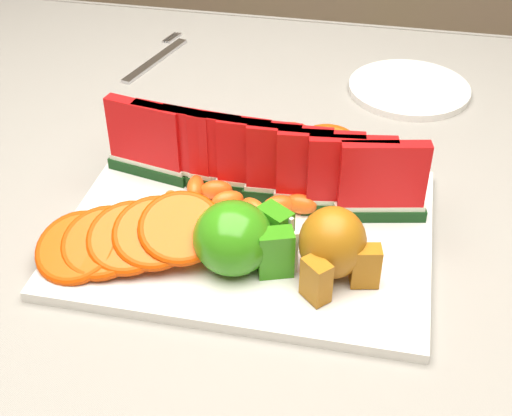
{
  "coord_description": "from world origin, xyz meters",
  "views": [
    {
      "loc": [
        0.22,
        -0.7,
        1.27
      ],
      "look_at": [
        0.1,
        -0.12,
        0.81
      ],
      "focal_mm": 50.0,
      "sensor_mm": 36.0,
      "label": 1
    }
  ],
  "objects_px": {
    "side_plate": "(409,89)",
    "pear_cluster": "(334,246)",
    "apple_cluster": "(240,239)",
    "fork": "(157,58)",
    "platter": "(249,230)"
  },
  "relations": [
    {
      "from": "apple_cluster",
      "to": "platter",
      "type": "bearing_deg",
      "value": 94.49
    },
    {
      "from": "platter",
      "to": "pear_cluster",
      "type": "bearing_deg",
      "value": -31.15
    },
    {
      "from": "apple_cluster",
      "to": "pear_cluster",
      "type": "distance_m",
      "value": 0.09
    },
    {
      "from": "apple_cluster",
      "to": "side_plate",
      "type": "distance_m",
      "value": 0.47
    },
    {
      "from": "side_plate",
      "to": "pear_cluster",
      "type": "bearing_deg",
      "value": -98.33
    },
    {
      "from": "side_plate",
      "to": "fork",
      "type": "distance_m",
      "value": 0.4
    },
    {
      "from": "apple_cluster",
      "to": "side_plate",
      "type": "bearing_deg",
      "value": 70.11
    },
    {
      "from": "pear_cluster",
      "to": "fork",
      "type": "bearing_deg",
      "value": 126.01
    },
    {
      "from": "apple_cluster",
      "to": "fork",
      "type": "height_order",
      "value": "apple_cluster"
    },
    {
      "from": "fork",
      "to": "platter",
      "type": "bearing_deg",
      "value": -59.49
    },
    {
      "from": "apple_cluster",
      "to": "side_plate",
      "type": "height_order",
      "value": "apple_cluster"
    },
    {
      "from": "pear_cluster",
      "to": "fork",
      "type": "distance_m",
      "value": 0.58
    },
    {
      "from": "apple_cluster",
      "to": "fork",
      "type": "bearing_deg",
      "value": 117.59
    },
    {
      "from": "apple_cluster",
      "to": "pear_cluster",
      "type": "relative_size",
      "value": 1.11
    },
    {
      "from": "platter",
      "to": "pear_cluster",
      "type": "distance_m",
      "value": 0.12
    }
  ]
}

